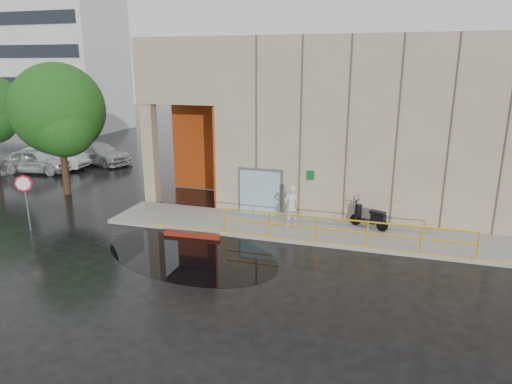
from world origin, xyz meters
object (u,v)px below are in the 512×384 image
scooter (370,211)px  car_a (36,161)px  stop_sign (25,190)px  car_b (53,157)px  tree_near (59,113)px  car_c (98,153)px  red_curb (192,235)px  person (291,206)px

scooter → car_a: 21.92m
stop_sign → car_b: size_ratio=0.50×
car_b → tree_near: (5.25, -5.12, 3.57)m
car_a → car_c: bearing=-39.1°
red_curb → car_b: car_b is taller
stop_sign → car_c: stop_sign is taller
car_b → car_c: 3.00m
scooter → car_c: bearing=179.4°
person → stop_sign: bearing=-19.4°
person → car_b: bearing=-57.8°
scooter → car_b: car_b is taller
tree_near → scooter: bearing=-4.0°
red_curb → car_a: size_ratio=0.52×
scooter → red_curb: bearing=-134.8°
scooter → car_c: 20.93m
car_b → car_c: (2.02, 2.22, -0.05)m
red_curb → tree_near: (-9.04, 3.90, 4.27)m
red_curb → scooter: bearing=22.0°
red_curb → car_b: bearing=147.7°
car_b → car_c: car_b is taller
stop_sign → car_c: bearing=106.7°
person → car_b: size_ratio=0.37×
stop_sign → scooter: bearing=9.8°
scooter → car_a: car_a is taller
stop_sign → car_b: 12.69m
stop_sign → red_curb: (6.90, 1.25, -1.69)m
scooter → tree_near: bearing=-160.8°
car_a → car_c: size_ratio=0.89×
person → car_a: 19.04m
scooter → stop_sign: stop_sign is taller
scooter → stop_sign: 14.39m
scooter → stop_sign: bearing=-140.5°
stop_sign → tree_near: bearing=106.0°
tree_near → car_c: bearing=113.7°
car_a → car_b: car_b is taller
red_curb → car_c: size_ratio=0.47×
scooter → stop_sign: (-13.78, -4.03, 0.88)m
car_a → tree_near: bearing=-132.0°
car_a → tree_near: (5.44, -3.82, 3.58)m
scooter → car_a: (-21.36, 4.93, -0.12)m
stop_sign → tree_near: (-2.13, 5.14, 2.58)m
car_a → car_c: (2.21, 3.53, -0.03)m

